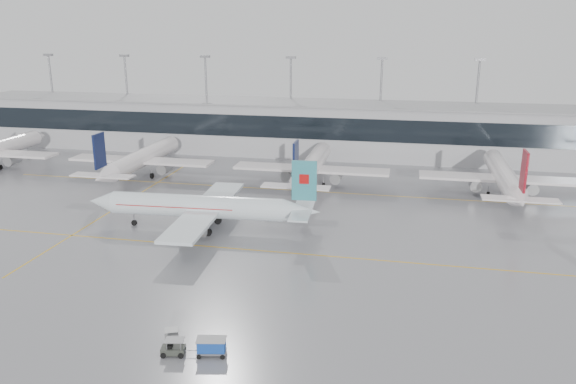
% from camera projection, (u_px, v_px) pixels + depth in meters
% --- Properties ---
extents(ground, '(320.00, 320.00, 0.00)m').
position_uv_depth(ground, '(270.00, 251.00, 76.55)').
color(ground, gray).
rests_on(ground, ground).
extents(taxi_line_main, '(120.00, 0.25, 0.01)m').
position_uv_depth(taxi_line_main, '(270.00, 251.00, 76.55)').
color(taxi_line_main, gold).
rests_on(taxi_line_main, ground).
extents(taxi_line_north, '(120.00, 0.25, 0.01)m').
position_uv_depth(taxi_line_north, '(308.00, 191.00, 104.71)').
color(taxi_line_north, gold).
rests_on(taxi_line_north, ground).
extents(taxi_line_cross, '(0.25, 60.00, 0.01)m').
position_uv_depth(taxi_line_cross, '(121.00, 205.00, 96.52)').
color(taxi_line_cross, gold).
rests_on(taxi_line_cross, ground).
extents(terminal, '(180.00, 15.00, 12.00)m').
position_uv_depth(terminal, '(331.00, 130.00, 133.06)').
color(terminal, '#A7A7AB').
rests_on(terminal, ground).
extents(terminal_glass, '(180.00, 0.20, 5.00)m').
position_uv_depth(terminal_glass, '(327.00, 129.00, 125.55)').
color(terminal_glass, black).
rests_on(terminal_glass, ground).
extents(terminal_roof, '(182.00, 16.00, 0.40)m').
position_uv_depth(terminal_roof, '(332.00, 104.00, 131.31)').
color(terminal_roof, gray).
rests_on(terminal_roof, ground).
extents(light_masts, '(156.40, 1.00, 22.60)m').
position_uv_depth(light_masts, '(335.00, 96.00, 136.62)').
color(light_masts, gray).
rests_on(light_masts, ground).
extents(air_canada_jet, '(35.89, 28.57, 11.20)m').
position_uv_depth(air_canada_jet, '(205.00, 207.00, 83.88)').
color(air_canada_jet, white).
rests_on(air_canada_jet, ground).
extents(parked_jet_b, '(29.64, 36.96, 11.72)m').
position_uv_depth(parked_jet_b, '(142.00, 159.00, 114.00)').
color(parked_jet_b, white).
rests_on(parked_jet_b, ground).
extents(parked_jet_c, '(29.64, 36.96, 11.72)m').
position_uv_depth(parked_jet_c, '(311.00, 167.00, 107.13)').
color(parked_jet_c, white).
rests_on(parked_jet_c, ground).
extents(parked_jet_d, '(29.64, 36.96, 11.72)m').
position_uv_depth(parked_jet_d, '(504.00, 177.00, 100.26)').
color(parked_jet_d, white).
rests_on(parked_jet_d, ground).
extents(baggage_tug, '(3.36, 1.76, 1.59)m').
position_uv_depth(baggage_tug, '(173.00, 349.00, 52.28)').
color(baggage_tug, '#30342D').
rests_on(baggage_tug, ground).
extents(baggage_cart, '(2.97, 2.01, 1.69)m').
position_uv_depth(baggage_cart, '(211.00, 346.00, 52.11)').
color(baggage_cart, gray).
rests_on(baggage_cart, ground).
extents(gse_unit, '(1.65, 1.60, 1.28)m').
position_uv_depth(gse_unit, '(172.00, 336.00, 54.47)').
color(gse_unit, gray).
rests_on(gse_unit, ground).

